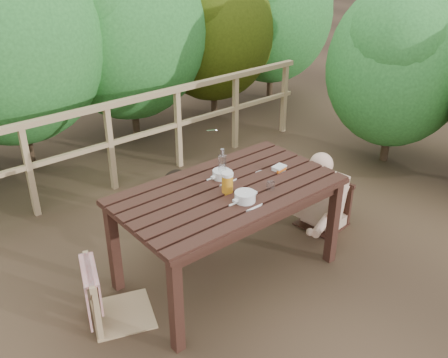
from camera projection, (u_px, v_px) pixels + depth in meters
ground at (228, 273)px, 4.37m from camera, size 60.00×60.00×0.00m
table at (228, 233)px, 4.18m from camera, size 1.78×1.00×0.82m
chair_left at (117, 266)px, 3.70m from camera, size 0.60×0.60×0.94m
chair_far at (173, 193)px, 4.66m from camera, size 0.57×0.57×0.94m
chair_right at (325, 187)px, 4.87m from camera, size 0.47×0.47×0.85m
woman at (172, 182)px, 4.63m from camera, size 0.59×0.67×1.16m
diner_right at (330, 163)px, 4.77m from camera, size 0.73×0.62×1.35m
railing at (111, 147)px, 5.51m from camera, size 5.60×0.10×1.01m
soup_near at (245, 198)px, 3.79m from camera, size 0.27×0.27×0.09m
soup_far at (222, 175)px, 4.13m from camera, size 0.25×0.25×0.08m
beer_glass at (227, 183)px, 3.90m from camera, size 0.09×0.09×0.18m
bottle at (222, 165)px, 4.07m from camera, size 0.07×0.07×0.28m
tumbler at (270, 186)px, 3.96m from camera, size 0.07×0.07×0.08m
butter_tub at (279, 169)px, 4.27m from camera, size 0.13×0.10×0.05m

